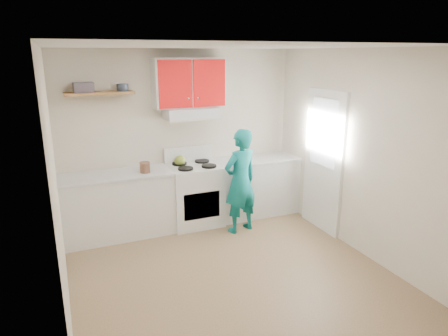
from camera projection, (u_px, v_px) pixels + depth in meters
name	position (u px, v px, depth m)	size (l,w,h in m)	color
floor	(230.00, 273.00, 4.82)	(3.80, 3.80, 0.00)	brown
ceiling	(231.00, 47.00, 4.10)	(3.60, 3.80, 0.04)	white
back_wall	(180.00, 137.00, 6.15)	(3.60, 0.04, 2.60)	beige
front_wall	(342.00, 240.00, 2.78)	(3.60, 0.04, 2.60)	beige
left_wall	(56.00, 190.00, 3.79)	(0.04, 3.80, 2.60)	beige
right_wall	(360.00, 154.00, 5.14)	(0.04, 3.80, 2.60)	beige
door	(323.00, 162.00, 5.82)	(0.05, 0.85, 2.05)	white
door_glass	(324.00, 133.00, 5.70)	(0.01, 0.55, 0.95)	white
counter_left	(118.00, 206.00, 5.72)	(1.52, 0.60, 0.90)	silver
counter_right	(255.00, 186.00, 6.54)	(1.32, 0.60, 0.90)	silver
stove	(195.00, 195.00, 6.13)	(0.76, 0.65, 0.92)	white
range_hood	(191.00, 113.00, 5.88)	(0.76, 0.44, 0.15)	silver
upper_cabinets	(189.00, 83.00, 5.81)	(1.02, 0.33, 0.70)	red
shelf	(99.00, 93.00, 5.38)	(0.90, 0.30, 0.04)	brown
books	(83.00, 87.00, 5.26)	(0.25, 0.18, 0.13)	#474049
tin	(123.00, 87.00, 5.48)	(0.16, 0.16, 0.10)	#333D4C
kettle	(180.00, 161.00, 6.01)	(0.17, 0.17, 0.15)	olive
crock	(145.00, 168.00, 5.64)	(0.14, 0.14, 0.17)	#503223
cutting_board	(232.00, 162.00, 6.26)	(0.30, 0.22, 0.02)	olive
silicone_mat	(276.00, 159.00, 6.47)	(0.31, 0.25, 0.01)	red
person	(240.00, 181.00, 5.79)	(0.56, 0.37, 1.53)	#0B6A69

